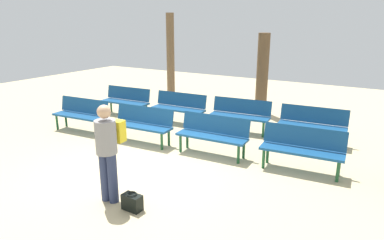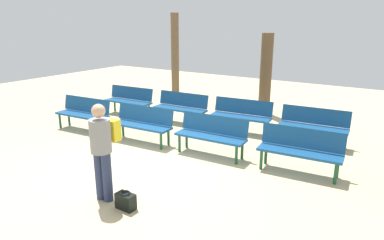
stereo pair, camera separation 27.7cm
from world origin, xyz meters
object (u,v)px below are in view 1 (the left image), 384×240
(bench_r1_c2, at_px, (240,113))
(tree_1, at_px, (171,57))
(bench_r0_c3, at_px, (302,147))
(bench_r0_c0, at_px, (82,113))
(tree_0, at_px, (262,74))
(handbag, at_px, (132,202))
(bench_r1_c1, at_px, (179,106))
(bench_r0_c2, at_px, (213,133))
(bench_r0_c1, at_px, (142,122))
(bench_r1_c3, at_px, (313,123))
(bench_r1_c0, at_px, (126,99))
(visitor_with_backpack, at_px, (108,147))

(bench_r1_c2, height_order, tree_1, tree_1)
(tree_1, bearing_deg, bench_r0_c3, -35.05)
(bench_r0_c0, bearing_deg, tree_0, 46.50)
(bench_r1_c2, relative_size, handbag, 5.05)
(bench_r1_c1, height_order, bench_r1_c2, same)
(bench_r0_c0, xyz_separation_m, bench_r0_c2, (3.84, 0.31, 0.00))
(bench_r1_c2, bearing_deg, tree_0, 89.66)
(bench_r1_c1, height_order, tree_1, tree_1)
(bench_r0_c1, xyz_separation_m, tree_1, (-2.27, 4.56, 1.08))
(bench_r1_c3, xyz_separation_m, tree_0, (-2.06, 2.05, 0.76))
(bench_r1_c1, relative_size, tree_0, 0.64)
(bench_r0_c0, distance_m, tree_0, 5.58)
(bench_r0_c2, distance_m, bench_r1_c2, 1.86)
(bench_r1_c2, distance_m, handbag, 4.64)
(bench_r0_c2, bearing_deg, handbag, -92.60)
(bench_r0_c1, xyz_separation_m, bench_r1_c1, (-0.13, 1.87, 0.00))
(bench_r1_c0, xyz_separation_m, tree_1, (-0.23, 2.83, 1.08))
(tree_0, bearing_deg, bench_r0_c0, -129.15)
(bench_r1_c3, distance_m, visitor_with_backpack, 5.16)
(bench_r0_c0, relative_size, tree_0, 0.64)
(tree_0, relative_size, handbag, 7.81)
(bench_r0_c3, relative_size, visitor_with_backpack, 0.99)
(bench_r0_c2, bearing_deg, tree_1, 130.39)
(tree_1, bearing_deg, bench_r1_c0, -85.35)
(bench_r0_c0, relative_size, bench_r1_c3, 1.00)
(tree_1, bearing_deg, tree_0, -5.90)
(bench_r0_c0, distance_m, bench_r1_c3, 5.99)
(bench_r0_c0, height_order, bench_r1_c3, same)
(bench_r0_c0, bearing_deg, bench_r1_c2, 25.99)
(bench_r0_c3, xyz_separation_m, tree_1, (-6.04, 4.24, 1.08))
(tree_1, bearing_deg, bench_r1_c2, -32.38)
(bench_r0_c0, distance_m, bench_r1_c0, 1.85)
(bench_r1_c2, bearing_deg, bench_r1_c1, 179.66)
(bench_r1_c0, xyz_separation_m, handbag, (3.90, -4.31, -0.37))
(bench_r1_c0, bearing_deg, handbag, -51.49)
(visitor_with_backpack, height_order, handbag, visitor_with_backpack)
(bench_r0_c2, xyz_separation_m, bench_r1_c3, (1.72, 1.94, 0.00))
(tree_0, relative_size, tree_1, 0.80)
(bench_r1_c3, height_order, tree_0, tree_0)
(bench_r1_c1, relative_size, bench_r1_c3, 0.99)
(bench_r1_c0, bearing_deg, visitor_with_backpack, -55.01)
(bench_r1_c2, relative_size, bench_r1_c3, 1.00)
(bench_r1_c3, bearing_deg, bench_r0_c3, -87.89)
(tree_0, xyz_separation_m, tree_1, (-3.77, 0.39, 0.32))
(handbag, bearing_deg, bench_r0_c1, 125.83)
(visitor_with_backpack, bearing_deg, bench_r1_c1, -75.70)
(bench_r1_c0, bearing_deg, bench_r1_c1, 0.57)
(bench_r0_c2, relative_size, handbag, 5.00)
(bench_r1_c3, bearing_deg, bench_r1_c2, 178.17)
(bench_r0_c0, distance_m, bench_r1_c2, 4.28)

